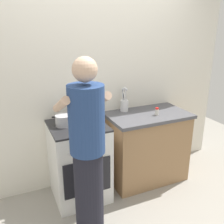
% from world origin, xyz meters
% --- Properties ---
extents(ground, '(6.00, 6.00, 0.00)m').
position_xyz_m(ground, '(0.00, 0.00, 0.00)').
color(ground, gray).
extents(back_wall, '(3.20, 0.10, 2.50)m').
position_xyz_m(back_wall, '(0.20, 0.50, 1.25)').
color(back_wall, silver).
rests_on(back_wall, ground).
extents(countertop, '(1.00, 0.60, 0.90)m').
position_xyz_m(countertop, '(0.55, 0.15, 0.45)').
color(countertop, '#99724C').
rests_on(countertop, ground).
extents(stove_range, '(0.60, 0.62, 0.90)m').
position_xyz_m(stove_range, '(-0.35, 0.15, 0.45)').
color(stove_range, white).
rests_on(stove_range, ground).
extents(pot, '(0.24, 0.17, 0.12)m').
position_xyz_m(pot, '(-0.49, 0.19, 0.96)').
color(pot, '#B2B2B7').
rests_on(pot, stove_range).
extents(mixing_bowl, '(0.31, 0.31, 0.10)m').
position_xyz_m(mixing_bowl, '(-0.21, 0.11, 0.96)').
color(mixing_bowl, '#B7B7BC').
rests_on(mixing_bowl, stove_range).
extents(utensil_crock, '(0.10, 0.10, 0.32)m').
position_xyz_m(utensil_crock, '(0.32, 0.35, 0.99)').
color(utensil_crock, silver).
rests_on(utensil_crock, countertop).
extents(spice_bottle, '(0.04, 0.04, 0.09)m').
position_xyz_m(spice_bottle, '(0.61, 0.06, 0.94)').
color(spice_bottle, silver).
rests_on(spice_bottle, countertop).
extents(person, '(0.41, 0.50, 1.70)m').
position_xyz_m(person, '(-0.44, -0.47, 0.86)').
color(person, black).
rests_on(person, ground).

